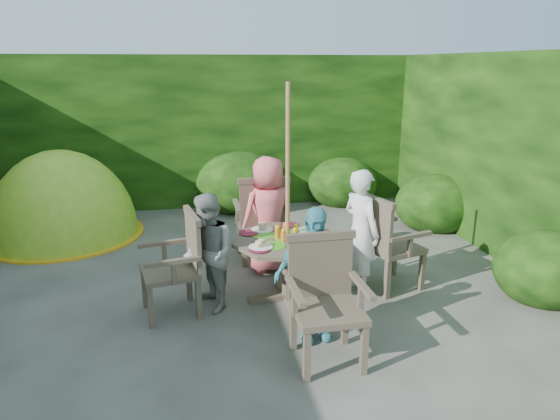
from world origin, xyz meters
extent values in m
plane|color=#45433E|center=(0.00, 0.00, 0.00)|extent=(60.00, 60.00, 0.00)
cube|color=black|center=(0.00, 4.00, 1.25)|extent=(9.00, 1.00, 2.50)
cylinder|color=#42372B|center=(0.70, -0.13, 0.31)|extent=(0.11, 0.11, 0.63)
cube|color=#42372B|center=(0.70, -0.13, 0.03)|extent=(0.84, 0.16, 0.06)
cube|color=#42372B|center=(0.70, -0.13, 0.03)|extent=(0.16, 0.84, 0.06)
cylinder|color=#42372B|center=(0.70, -0.13, 0.65)|extent=(1.23, 1.23, 0.04)
cylinder|color=green|center=(0.51, -0.31, 0.67)|extent=(0.26, 0.26, 0.00)
cylinder|color=green|center=(0.92, -0.28, 0.67)|extent=(0.26, 0.26, 0.00)
cylinder|color=green|center=(0.49, 0.02, 0.67)|extent=(0.26, 0.26, 0.00)
cylinder|color=green|center=(0.89, 0.05, 0.67)|extent=(0.26, 0.26, 0.00)
cylinder|color=green|center=(0.70, -0.13, 0.67)|extent=(0.26, 0.26, 0.00)
cylinder|color=white|center=(1.01, 0.08, 0.67)|extent=(0.23, 0.23, 0.01)
cylinder|color=white|center=(0.49, 0.17, 0.67)|extent=(0.23, 0.23, 0.01)
cylinder|color=white|center=(0.40, -0.34, 0.67)|extent=(0.23, 0.23, 0.01)
cylinder|color=white|center=(0.91, -0.44, 0.67)|extent=(0.23, 0.23, 0.01)
cylinder|color=#B00B2A|center=(1.13, -0.10, 0.67)|extent=(0.20, 0.20, 0.01)
cylinder|color=#B00B2A|center=(0.80, 0.28, 0.67)|extent=(0.20, 0.20, 0.01)
cylinder|color=#B00B2A|center=(0.34, 0.09, 0.67)|extent=(0.20, 0.20, 0.01)
cylinder|color=#B00B2A|center=(0.38, -0.41, 0.67)|extent=(0.20, 0.20, 0.01)
cylinder|color=#B00B2A|center=(0.87, -0.53, 0.67)|extent=(0.20, 0.20, 0.01)
cylinder|color=green|center=(0.90, -0.07, 0.70)|extent=(0.17, 0.17, 0.06)
cylinder|color=olive|center=(0.70, -0.13, 1.10)|extent=(0.05, 0.05, 2.20)
cube|color=#42372B|center=(1.88, -0.04, 0.45)|extent=(0.66, 0.67, 0.05)
cube|color=#42372B|center=(2.17, -0.20, 0.22)|extent=(0.07, 0.07, 0.44)
cube|color=#42372B|center=(2.04, 0.25, 0.22)|extent=(0.07, 0.07, 0.44)
cube|color=#42372B|center=(1.72, -0.33, 0.22)|extent=(0.07, 0.07, 0.44)
cube|color=#42372B|center=(1.59, 0.12, 0.22)|extent=(0.07, 0.07, 0.44)
cube|color=#42372B|center=(1.64, -0.11, 0.74)|extent=(0.19, 0.54, 0.53)
cube|color=#42372B|center=(1.96, -0.31, 0.67)|extent=(0.52, 0.20, 0.04)
cube|color=#42372B|center=(1.80, 0.22, 0.67)|extent=(0.52, 0.20, 0.04)
cube|color=#42372B|center=(-0.47, -0.22, 0.44)|extent=(0.60, 0.62, 0.05)
cube|color=#42372B|center=(-0.74, -0.05, 0.21)|extent=(0.06, 0.06, 0.43)
cube|color=#42372B|center=(-0.65, -0.49, 0.21)|extent=(0.06, 0.06, 0.43)
cube|color=#42372B|center=(-0.30, 0.04, 0.21)|extent=(0.06, 0.06, 0.43)
cube|color=#42372B|center=(-0.21, -0.40, 0.21)|extent=(0.06, 0.06, 0.43)
cube|color=#42372B|center=(-0.23, -0.18, 0.71)|extent=(0.14, 0.53, 0.51)
cube|color=#42372B|center=(-0.52, 0.04, 0.64)|extent=(0.51, 0.15, 0.04)
cube|color=#42372B|center=(-0.42, -0.48, 0.64)|extent=(0.51, 0.15, 0.04)
cube|color=#42372B|center=(0.61, 1.04, 0.48)|extent=(0.58, 0.56, 0.06)
cube|color=#42372B|center=(0.85, 1.29, 0.23)|extent=(0.06, 0.06, 0.47)
cube|color=#42372B|center=(0.37, 1.29, 0.23)|extent=(0.06, 0.06, 0.47)
cube|color=#42372B|center=(0.86, 0.80, 0.23)|extent=(0.06, 0.06, 0.47)
cube|color=#42372B|center=(0.37, 0.80, 0.23)|extent=(0.06, 0.06, 0.47)
cube|color=#42372B|center=(0.61, 0.78, 0.78)|extent=(0.58, 0.05, 0.55)
cube|color=#42372B|center=(0.90, 1.05, 0.70)|extent=(0.06, 0.56, 0.04)
cube|color=#42372B|center=(0.32, 1.04, 0.70)|extent=(0.06, 0.56, 0.04)
cube|color=#42372B|center=(0.79, -1.31, 0.45)|extent=(0.55, 0.53, 0.05)
cube|color=#42372B|center=(0.57, -1.54, 0.22)|extent=(0.05, 0.05, 0.44)
cube|color=#42372B|center=(1.03, -1.54, 0.22)|extent=(0.05, 0.05, 0.44)
cube|color=#42372B|center=(0.56, -1.08, 0.22)|extent=(0.05, 0.05, 0.44)
cube|color=#42372B|center=(1.02, -1.08, 0.22)|extent=(0.05, 0.05, 0.44)
cube|color=#42372B|center=(0.79, -1.06, 0.73)|extent=(0.55, 0.05, 0.52)
cube|color=#42372B|center=(0.52, -1.31, 0.66)|extent=(0.06, 0.52, 0.04)
cube|color=#42372B|center=(1.07, -1.31, 0.66)|extent=(0.06, 0.52, 0.04)
imported|color=silver|center=(1.50, -0.07, 0.67)|extent=(0.48, 0.57, 1.33)
imported|color=gray|center=(-0.09, -0.19, 0.59)|extent=(0.61, 0.69, 1.18)
imported|color=#ED626B|center=(0.64, 0.66, 0.68)|extent=(0.77, 0.61, 1.36)
imported|color=#4EA9B8|center=(0.77, -0.93, 0.61)|extent=(0.75, 0.41, 1.22)
ellipsoid|color=#89C025|center=(-2.00, 2.40, 0.00)|extent=(2.04, 2.04, 2.46)
ellipsoid|color=black|center=(-2.01, 1.71, 0.00)|extent=(0.70, 0.37, 0.85)
cylinder|color=#F4A519|center=(-2.00, 2.40, 0.01)|extent=(2.15, 2.15, 0.03)
camera|label=1|loc=(-0.26, -4.78, 2.36)|focal=32.00mm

